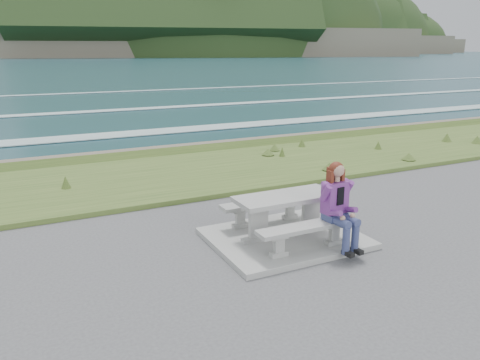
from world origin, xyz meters
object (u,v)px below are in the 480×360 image
object	(u,v)px
bench_landward	(308,230)
bench_seaward	(266,205)
picnic_table	(286,204)
seated_woman	(340,217)

from	to	relation	value
bench_landward	bench_seaward	size ratio (longest dim) A/B	1.00
picnic_table	bench_landward	bearing A→B (deg)	-90.00
bench_seaward	seated_woman	bearing A→B (deg)	-70.61
bench_landward	seated_woman	xyz separation A→B (m)	(0.54, -0.14, 0.18)
picnic_table	bench_seaward	world-z (taller)	picnic_table
bench_seaward	bench_landward	bearing A→B (deg)	-90.00
picnic_table	bench_seaward	size ratio (longest dim) A/B	1.00
picnic_table	bench_seaward	xyz separation A→B (m)	(0.00, 0.70, -0.23)
bench_seaward	picnic_table	bearing A→B (deg)	-90.00
picnic_table	bench_landward	world-z (taller)	picnic_table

